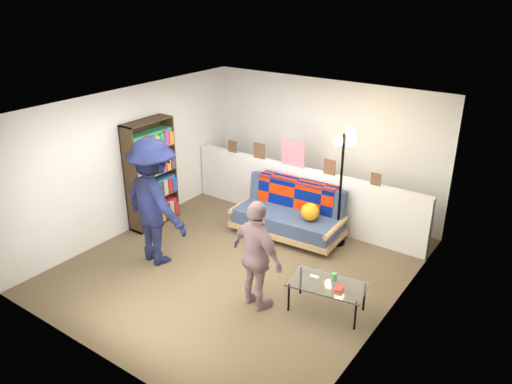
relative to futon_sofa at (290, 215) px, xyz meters
The scene contains 10 objects.
ground 1.30m from the futon_sofa, 94.12° to the right, with size 5.00×5.00×0.00m, color brown.
room_shell 1.52m from the futon_sofa, 96.61° to the right, with size 4.60×5.05×2.45m.
half_wall_ledge 0.58m from the futon_sofa, 99.18° to the left, with size 4.45×0.15×1.00m, color silver.
ledge_decor 1.02m from the futon_sofa, 120.57° to the left, with size 2.97×0.02×0.45m.
futon_sofa is the anchor object (origin of this frame).
bookshelf 2.43m from the futon_sofa, 155.65° to the right, with size 0.31×0.92×1.85m.
coffee_table 2.12m from the futon_sofa, 45.28° to the right, with size 1.04×0.68×0.50m.
floor_lamp 1.30m from the futon_sofa, 15.30° to the left, with size 0.42×0.35×1.93m.
person_left 2.28m from the futon_sofa, 123.18° to the right, with size 1.24×0.72×1.93m, color black.
person_right 2.09m from the futon_sofa, 70.34° to the right, with size 0.87×0.36×1.49m, color #C17D84.
Camera 1 is at (3.91, -5.15, 3.96)m, focal length 35.00 mm.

